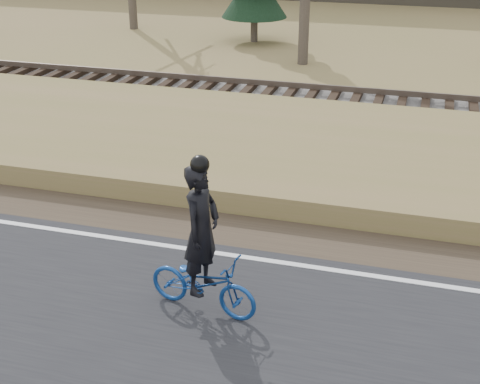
# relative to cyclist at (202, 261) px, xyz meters

# --- Properties ---
(ground) EXTENTS (120.00, 120.00, 0.00)m
(ground) POSITION_rel_cyclist_xyz_m (-0.86, 1.40, -0.87)
(ground) COLOR olive
(ground) RESTS_ON ground
(road) EXTENTS (120.00, 6.00, 0.06)m
(road) POSITION_rel_cyclist_xyz_m (-0.86, -1.10, -0.84)
(road) COLOR black
(road) RESTS_ON ground
(edge_line) EXTENTS (120.00, 0.12, 0.01)m
(edge_line) POSITION_rel_cyclist_xyz_m (-0.86, 1.60, -0.80)
(edge_line) COLOR silver
(edge_line) RESTS_ON road
(shoulder) EXTENTS (120.00, 1.60, 0.04)m
(shoulder) POSITION_rel_cyclist_xyz_m (-0.86, 2.60, -0.85)
(shoulder) COLOR #473A2B
(shoulder) RESTS_ON ground
(embankment) EXTENTS (120.00, 5.00, 0.44)m
(embankment) POSITION_rel_cyclist_xyz_m (-0.86, 5.60, -0.65)
(embankment) COLOR olive
(embankment) RESTS_ON ground
(ballast) EXTENTS (120.00, 3.00, 0.45)m
(ballast) POSITION_rel_cyclist_xyz_m (-0.86, 9.40, -0.64)
(ballast) COLOR slate
(ballast) RESTS_ON ground
(railroad) EXTENTS (120.00, 2.40, 0.29)m
(railroad) POSITION_rel_cyclist_xyz_m (-0.86, 9.40, -0.34)
(railroad) COLOR black
(railroad) RESTS_ON ballast
(cyclist) EXTENTS (1.76, 0.88, 2.40)m
(cyclist) POSITION_rel_cyclist_xyz_m (0.00, 0.00, 0.00)
(cyclist) COLOR navy
(cyclist) RESTS_ON road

